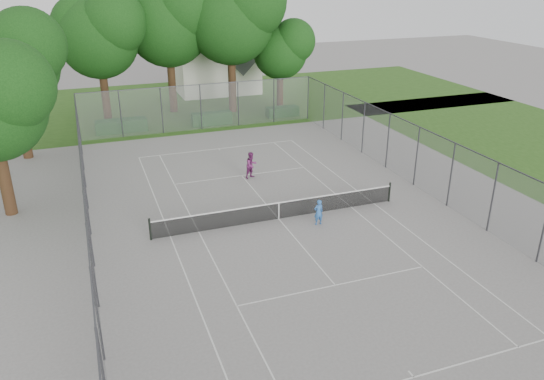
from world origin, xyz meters
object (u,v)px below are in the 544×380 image
object	(u,v)px
tennis_net	(279,210)
house	(215,52)
girl_player	(319,212)
woman_player	(251,165)

from	to	relation	value
tennis_net	house	size ratio (longest dim) A/B	1.33
tennis_net	girl_player	bearing A→B (deg)	-36.38
tennis_net	woman_player	distance (m)	5.90
house	woman_player	xyz separation A→B (m)	(-4.04, -23.82, -3.09)
girl_player	woman_player	distance (m)	7.17
tennis_net	woman_player	xyz separation A→B (m)	(0.47, 5.87, 0.30)
house	tennis_net	bearing A→B (deg)	-98.64
girl_player	woman_player	bearing A→B (deg)	-81.85
girl_player	woman_player	xyz separation A→B (m)	(-1.16, 7.07, 0.15)
tennis_net	woman_player	bearing A→B (deg)	85.45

